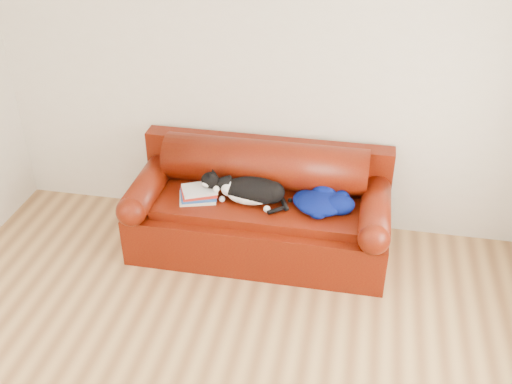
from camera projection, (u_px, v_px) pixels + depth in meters
The scene contains 7 objects.
ground at pixel (202, 382), 3.91m from camera, with size 4.50×4.50×0.00m, color brown.
room_shell at pixel (211, 159), 3.02m from camera, with size 4.52×4.02×2.61m.
sofa_base at pixel (259, 225), 5.01m from camera, with size 2.10×0.90×0.50m.
sofa_back at pixel (265, 179), 5.05m from camera, with size 2.10×1.01×0.88m.
book_stack at pixel (198, 194), 4.84m from camera, with size 0.34×0.30×0.10m.
cat at pixel (252, 191), 4.78m from camera, with size 0.70×0.30×0.26m.
blanket at pixel (323, 202), 4.71m from camera, with size 0.55×0.45×0.15m.
Camera 1 is at (0.86, -2.53, 3.13)m, focal length 42.00 mm.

